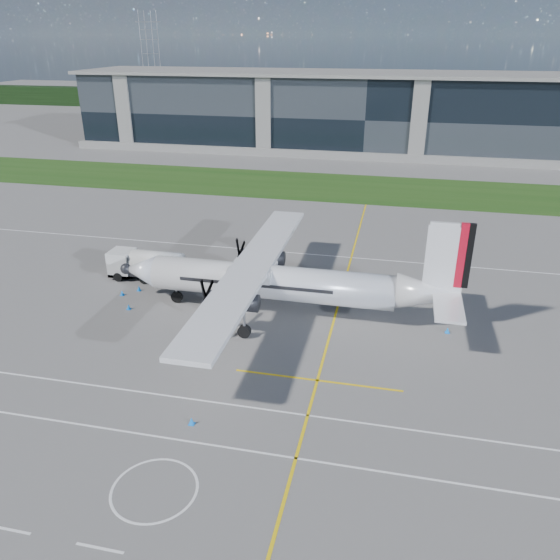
# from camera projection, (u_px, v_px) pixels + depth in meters

# --- Properties ---
(ground) EXTENTS (400.00, 400.00, 0.00)m
(ground) POSITION_uv_depth(u_px,v_px,m) (346.00, 202.00, 80.26)
(ground) COLOR #565452
(ground) RESTS_ON ground
(grass_strip) EXTENTS (400.00, 18.00, 0.04)m
(grass_strip) POSITION_uv_depth(u_px,v_px,m) (351.00, 188.00, 87.38)
(grass_strip) COLOR #1B4011
(grass_strip) RESTS_ON ground
(terminal_building) EXTENTS (120.00, 20.00, 15.00)m
(terminal_building) POSITION_uv_depth(u_px,v_px,m) (369.00, 114.00, 112.79)
(terminal_building) COLOR black
(terminal_building) RESTS_ON ground
(tree_line) EXTENTS (400.00, 6.00, 6.00)m
(tree_line) POSITION_uv_depth(u_px,v_px,m) (382.00, 104.00, 168.04)
(tree_line) COLOR black
(tree_line) RESTS_ON ground
(pylon_west) EXTENTS (9.00, 4.60, 30.00)m
(pylon_west) POSITION_uv_depth(u_px,v_px,m) (151.00, 58.00, 187.85)
(pylon_west) COLOR gray
(pylon_west) RESTS_ON ground
(yellow_taxiway_centerline) EXTENTS (0.20, 70.00, 0.01)m
(yellow_taxiway_centerline) POSITION_uv_depth(u_px,v_px,m) (343.00, 287.00, 52.97)
(yellow_taxiway_centerline) COLOR yellow
(yellow_taxiway_centerline) RESTS_ON ground
(white_lane_line) EXTENTS (90.00, 0.15, 0.01)m
(white_lane_line) POSITION_uv_depth(u_px,v_px,m) (246.00, 450.00, 32.20)
(white_lane_line) COLOR white
(white_lane_line) RESTS_ON ground
(turboprop_aircraft) EXTENTS (30.02, 31.13, 9.34)m
(turboprop_aircraft) POSITION_uv_depth(u_px,v_px,m) (284.00, 264.00, 46.18)
(turboprop_aircraft) COLOR silver
(turboprop_aircraft) RESTS_ON ground
(fuel_tanker_truck) EXTENTS (8.04, 2.61, 3.01)m
(fuel_tanker_truck) POSITION_uv_depth(u_px,v_px,m) (142.00, 265.00, 54.34)
(fuel_tanker_truck) COLOR silver
(fuel_tanker_truck) RESTS_ON ground
(baggage_tug) EXTENTS (3.07, 1.84, 1.84)m
(baggage_tug) POSITION_uv_depth(u_px,v_px,m) (226.00, 288.00, 50.75)
(baggage_tug) COLOR silver
(baggage_tug) RESTS_ON ground
(ground_crew_person) EXTENTS (0.84, 0.94, 1.92)m
(ground_crew_person) POSITION_uv_depth(u_px,v_px,m) (213.00, 296.00, 49.08)
(ground_crew_person) COLOR #F25907
(ground_crew_person) RESTS_ON ground
(safety_cone_fwd) EXTENTS (0.36, 0.36, 0.50)m
(safety_cone_fwd) POSITION_uv_depth(u_px,v_px,m) (122.00, 293.00, 51.31)
(safety_cone_fwd) COLOR #0D79ED
(safety_cone_fwd) RESTS_ON ground
(safety_cone_nose_stbd) EXTENTS (0.36, 0.36, 0.50)m
(safety_cone_nose_stbd) POSITION_uv_depth(u_px,v_px,m) (139.00, 288.00, 52.22)
(safety_cone_nose_stbd) COLOR #0D79ED
(safety_cone_nose_stbd) RESTS_ON ground
(safety_cone_portwing) EXTENTS (0.36, 0.36, 0.50)m
(safety_cone_portwing) POSITION_uv_depth(u_px,v_px,m) (192.00, 421.00, 34.28)
(safety_cone_portwing) COLOR #0D79ED
(safety_cone_portwing) RESTS_ON ground
(safety_cone_tail) EXTENTS (0.36, 0.36, 0.50)m
(safety_cone_tail) POSITION_uv_depth(u_px,v_px,m) (448.00, 330.00, 44.82)
(safety_cone_tail) COLOR #0D79ED
(safety_cone_tail) RESTS_ON ground
(safety_cone_nose_port) EXTENTS (0.36, 0.36, 0.50)m
(safety_cone_nose_port) POSITION_uv_depth(u_px,v_px,m) (129.00, 307.00, 48.68)
(safety_cone_nose_port) COLOR #0D79ED
(safety_cone_nose_port) RESTS_ON ground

